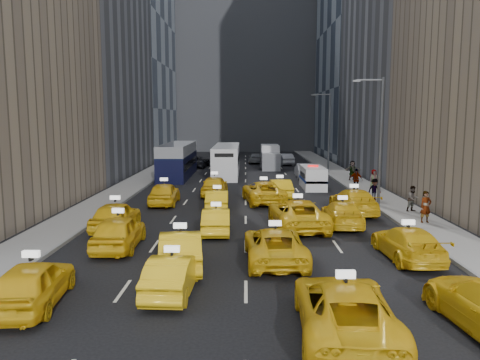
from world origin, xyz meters
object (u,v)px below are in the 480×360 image
(taxi_1, at_px, (172,274))
(nypd_van, at_px, (313,178))
(double_decker, at_px, (178,161))
(box_truck, at_px, (270,157))
(taxi_0, at_px, (33,283))
(taxi_2, at_px, (345,308))
(city_bus, at_px, (227,160))
(pedestrian_0, at_px, (426,207))

(taxi_1, distance_m, nypd_van, 26.72)
(double_decker, bearing_deg, box_truck, 41.02)
(taxi_0, bearing_deg, nypd_van, -121.80)
(taxi_1, relative_size, taxi_2, 0.74)
(taxi_0, relative_size, taxi_1, 1.08)
(taxi_2, bearing_deg, city_bus, -79.61)
(taxi_0, xyz_separation_m, taxi_2, (9.98, -1.99, 0.01))
(double_decker, height_order, city_bus, double_decker)
(taxi_0, distance_m, nypd_van, 29.58)
(taxi_2, height_order, box_truck, box_truck)
(nypd_van, bearing_deg, pedestrian_0, -64.63)
(taxi_2, relative_size, city_bus, 0.46)
(taxi_1, bearing_deg, box_truck, -95.41)
(taxi_0, relative_size, taxi_2, 0.80)
(nypd_van, height_order, double_decker, double_decker)
(double_decker, xyz_separation_m, box_truck, (10.24, 8.31, -0.32))
(taxi_1, bearing_deg, taxi_0, 17.79)
(taxi_1, height_order, taxi_2, taxi_2)
(taxi_2, bearing_deg, nypd_van, -93.28)
(taxi_0, distance_m, pedestrian_0, 21.45)
(city_bus, xyz_separation_m, pedestrian_0, (12.64, -24.08, -0.53))
(box_truck, bearing_deg, pedestrian_0, -72.49)
(taxi_0, height_order, taxi_1, taxi_0)
(taxi_1, xyz_separation_m, box_truck, (5.69, 41.53, 0.71))
(taxi_0, relative_size, city_bus, 0.37)
(double_decker, bearing_deg, city_bus, 21.01)
(box_truck, relative_size, pedestrian_0, 3.44)
(taxi_2, xyz_separation_m, double_decker, (-10.04, 36.44, 0.93))
(pedestrian_0, bearing_deg, taxi_1, -150.70)
(city_bus, bearing_deg, taxi_0, -99.56)
(taxi_2, xyz_separation_m, pedestrian_0, (7.71, 14.12, 0.29))
(nypd_van, xyz_separation_m, pedestrian_0, (4.56, -14.37, 0.15))
(taxi_0, bearing_deg, taxi_1, -170.06)
(double_decker, relative_size, box_truck, 1.87)
(nypd_van, distance_m, box_truck, 16.53)
(taxi_2, bearing_deg, taxi_0, -8.22)
(taxi_2, bearing_deg, box_truck, -87.21)
(double_decker, height_order, box_truck, double_decker)
(taxi_0, distance_m, taxi_1, 4.65)
(box_truck, bearing_deg, double_decker, -137.22)
(taxi_0, bearing_deg, box_truck, -108.83)
(nypd_van, height_order, pedestrian_0, nypd_van)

